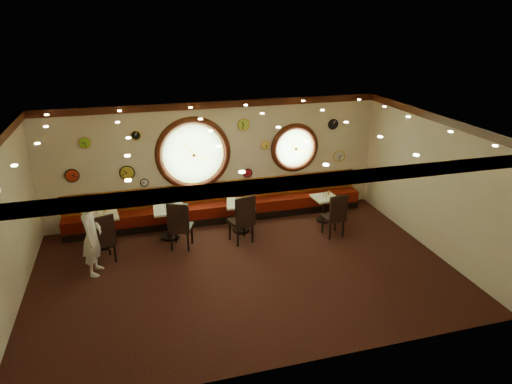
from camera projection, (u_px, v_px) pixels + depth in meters
name	position (u px, v px, depth m)	size (l,w,h in m)	color
floor	(245.00, 271.00, 10.00)	(9.00, 6.00, 0.00)	black
ceiling	(243.00, 127.00, 8.82)	(9.00, 6.00, 0.02)	gold
wall_back	(216.00, 161.00, 12.10)	(9.00, 0.02, 3.20)	beige
wall_front	(294.00, 280.00, 6.72)	(9.00, 0.02, 3.20)	beige
wall_left	(4.00, 230.00, 8.28)	(0.02, 6.00, 3.20)	beige
wall_right	(432.00, 183.00, 10.54)	(0.02, 6.00, 3.20)	beige
molding_back	(215.00, 105.00, 11.50)	(9.00, 0.10, 0.18)	#39140A
molding_front	(296.00, 183.00, 6.21)	(9.00, 0.10, 0.18)	#39140A
molding_right	(440.00, 119.00, 9.98)	(0.10, 6.00, 0.18)	#39140A
banquette_base	(220.00, 217.00, 12.40)	(8.00, 0.55, 0.20)	black
banquette_seat	(220.00, 208.00, 12.31)	(8.00, 0.55, 0.30)	#550E07
banquette_back	(218.00, 192.00, 12.36)	(8.00, 0.10, 0.55)	#611007
porthole_left_glass	(193.00, 154.00, 11.85)	(1.66, 1.66, 0.02)	#89B76D
porthole_left_frame	(193.00, 154.00, 11.84)	(1.98, 1.98, 0.18)	#39140A
porthole_left_ring	(193.00, 154.00, 11.81)	(1.61, 1.61, 0.03)	yellow
porthole_right_glass	(294.00, 148.00, 12.57)	(1.10, 1.10, 0.02)	#89B76D
porthole_right_frame	(295.00, 148.00, 12.56)	(1.38, 1.38, 0.18)	#39140A
porthole_right_ring	(295.00, 148.00, 12.53)	(1.09, 1.09, 0.03)	yellow
wall_clock_0	(72.00, 176.00, 11.18)	(0.32, 0.32, 0.03)	red
wall_clock_1	(339.00, 156.00, 13.01)	(0.34, 0.34, 0.03)	silver
wall_clock_2	(244.00, 124.00, 11.90)	(0.30, 0.30, 0.03)	#AFDC44
wall_clock_3	(333.00, 124.00, 12.60)	(0.28, 0.28, 0.03)	black
wall_clock_4	(248.00, 173.00, 12.42)	(0.24, 0.24, 0.03)	red
wall_clock_5	(85.00, 143.00, 10.98)	(0.26, 0.26, 0.03)	#7ACD29
wall_clock_6	(136.00, 135.00, 11.25)	(0.24, 0.24, 0.03)	black
wall_clock_7	(144.00, 182.00, 11.73)	(0.20, 0.20, 0.03)	silver
wall_clock_8	(127.00, 173.00, 11.52)	(0.36, 0.36, 0.03)	gold
wall_clock_9	(265.00, 145.00, 12.27)	(0.22, 0.22, 0.03)	#FAE153
table_a	(102.00, 226.00, 10.85)	(0.85, 0.85, 0.85)	black
table_b	(169.00, 219.00, 11.28)	(0.75, 0.75, 0.80)	black
table_c	(241.00, 213.00, 11.64)	(0.85, 0.85, 0.79)	black
table_d	(325.00, 206.00, 12.24)	(0.68, 0.68, 0.70)	black
chair_a	(103.00, 236.00, 10.07)	(0.64, 0.64, 0.73)	black
chair_b	(180.00, 222.00, 10.67)	(0.66, 0.66, 0.75)	black
chair_c	(243.00, 216.00, 10.95)	(0.64, 0.64, 0.77)	black
chair_d	(336.00, 213.00, 11.28)	(0.53, 0.53, 0.71)	black
condiment_a_salt	(96.00, 212.00, 10.71)	(0.03, 0.03, 0.10)	silver
condiment_b_salt	(165.00, 205.00, 11.20)	(0.04, 0.04, 0.11)	silver
condiment_c_salt	(237.00, 200.00, 11.59)	(0.04, 0.04, 0.11)	silver
condiment_d_salt	(323.00, 194.00, 12.19)	(0.03, 0.03, 0.10)	silver
condiment_a_pepper	(104.00, 213.00, 10.68)	(0.04, 0.04, 0.11)	silver
condiment_b_pepper	(169.00, 206.00, 11.18)	(0.03, 0.03, 0.09)	silver
condiment_c_pepper	(240.00, 202.00, 11.45)	(0.04, 0.04, 0.10)	silver
condiment_d_pepper	(326.00, 196.00, 12.09)	(0.04, 0.04, 0.11)	silver
condiment_a_bottle	(105.00, 209.00, 10.83)	(0.05, 0.05, 0.16)	gold
condiment_b_bottle	(174.00, 203.00, 11.30)	(0.04, 0.04, 0.14)	orange
condiment_c_bottle	(246.00, 199.00, 11.61)	(0.04, 0.04, 0.14)	gold
condiment_d_bottle	(329.00, 193.00, 12.24)	(0.04, 0.04, 0.14)	#CA862F
waiter	(92.00, 237.00, 9.62)	(0.63, 0.41, 1.72)	white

